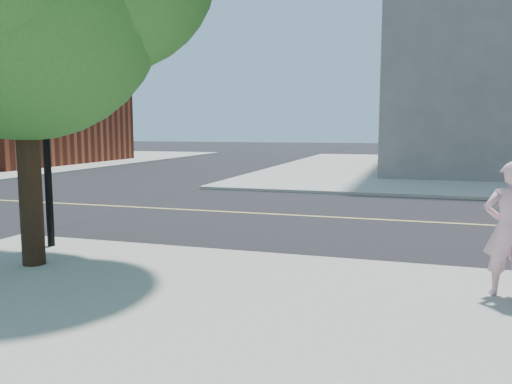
% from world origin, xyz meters
% --- Properties ---
extents(ground, '(140.00, 140.00, 0.00)m').
position_xyz_m(ground, '(0.00, 0.00, 0.00)').
color(ground, black).
rests_on(ground, ground).
extents(road_ew, '(140.00, 9.00, 0.01)m').
position_xyz_m(road_ew, '(0.00, 4.50, 0.01)').
color(road_ew, black).
rests_on(road_ew, ground).
extents(man_on_phone, '(0.66, 0.47, 1.73)m').
position_xyz_m(man_on_phone, '(7.73, -1.31, 0.98)').
color(man_on_phone, '#E7AABB').
rests_on(man_on_phone, sidewalk_se).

